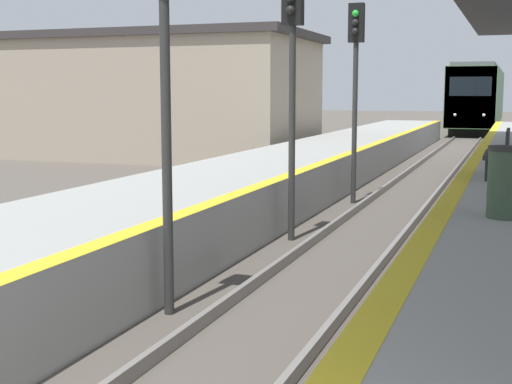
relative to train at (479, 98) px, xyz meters
name	(u,v)px	position (x,y,z in m)	size (l,w,h in m)	color
train	(479,98)	(0.00, 0.00, 0.00)	(2.90, 19.78, 4.40)	black
signal_near	(164,38)	(-1.30, -45.05, 1.06)	(0.36, 0.31, 4.73)	#2D2D2D
signal_mid	(292,56)	(-1.20, -40.38, 1.06)	(0.36, 0.31, 4.73)	#2D2D2D
signal_far	(356,65)	(-1.07, -35.71, 1.06)	(0.36, 0.31, 4.73)	#2D2D2D
trash_bin	(507,182)	(2.48, -42.77, -0.73)	(0.51, 0.51, 0.94)	#384C38
bench	(500,152)	(2.30, -38.09, -0.71)	(0.44, 1.79, 0.92)	#28282D
station_building	(159,96)	(-11.37, -26.06, 0.27)	(12.69, 7.25, 4.99)	tan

